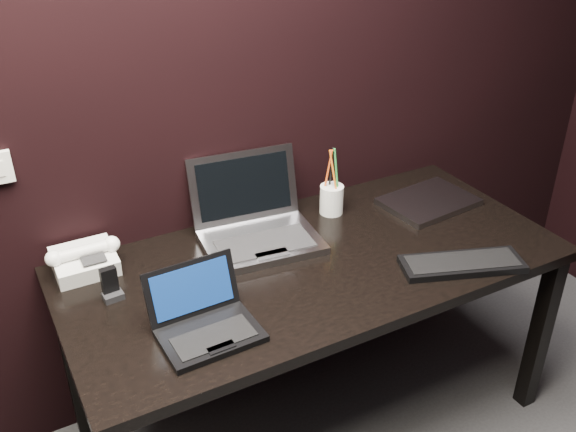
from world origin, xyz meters
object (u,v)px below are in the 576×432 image
netbook (205,321)px  ext_keyboard (462,264)px  closed_laptop (429,202)px  desk (314,277)px  silver_laptop (256,226)px  mobile_phone (111,287)px  desk_phone (84,260)px  pen_cup (332,198)px

netbook → ext_keyboard: bearing=-6.5°
closed_laptop → desk: bearing=-168.4°
netbook → silver_laptop: (0.35, 0.39, 0.02)m
silver_laptop → ext_keyboard: (0.52, -0.49, -0.04)m
silver_laptop → ext_keyboard: 0.72m
silver_laptop → mobile_phone: silver_laptop is taller
ext_keyboard → desk_phone: (-1.11, 0.58, 0.03)m
mobile_phone → pen_cup: bearing=8.7°
ext_keyboard → netbook: bearing=173.5°
closed_laptop → pen_cup: size_ratio=1.40×
ext_keyboard → pen_cup: pen_cup is taller
ext_keyboard → pen_cup: size_ratio=1.63×
netbook → desk_phone: (-0.23, 0.48, 0.01)m
desk → pen_cup: size_ratio=6.42×
netbook → closed_laptop: netbook is taller
closed_laptop → pen_cup: (-0.37, 0.13, 0.05)m
desk → ext_keyboard: ext_keyboard is taller
desk_phone → closed_laptop: bearing=-7.8°
ext_keyboard → mobile_phone: size_ratio=4.12×
ext_keyboard → desk_phone: size_ratio=1.79×
netbook → closed_laptop: 1.10m
ext_keyboard → silver_laptop: bearing=137.0°
desk → desk_phone: 0.77m
ext_keyboard → closed_laptop: (0.19, 0.40, -0.00)m
silver_laptop → mobile_phone: 0.56m
mobile_phone → desk_phone: bearing=101.3°
desk → silver_laptop: 0.27m
netbook → ext_keyboard: netbook is taller
desk → closed_laptop: (0.59, 0.12, 0.09)m
closed_laptop → pen_cup: 0.40m
closed_laptop → desk_phone: size_ratio=1.54×
netbook → desk_phone: netbook is taller
ext_keyboard → mobile_phone: mobile_phone is taller
netbook → desk_phone: bearing=115.8°
netbook → silver_laptop: size_ratio=0.65×
closed_laptop → mobile_phone: size_ratio=3.55×
ext_keyboard → mobile_phone: 1.14m
netbook → closed_laptop: (1.06, 0.30, -0.02)m
desk → desk_phone: size_ratio=7.07×
pen_cup → silver_laptop: bearing=-173.3°
netbook → ext_keyboard: size_ratio=0.66×
desk → closed_laptop: 0.61m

